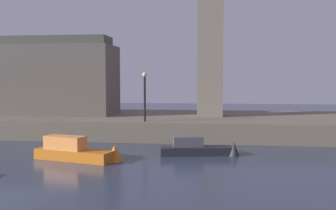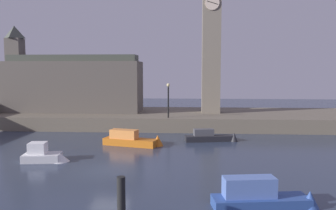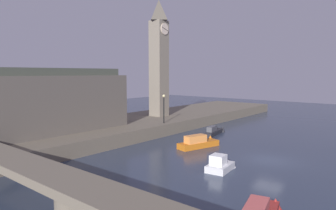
{
  "view_description": "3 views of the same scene",
  "coord_description": "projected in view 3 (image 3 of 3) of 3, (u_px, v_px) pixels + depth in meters",
  "views": [
    {
      "loc": [
        8.24,
        -14.74,
        4.77
      ],
      "look_at": [
        4.47,
        16.8,
        2.62
      ],
      "focal_mm": 43.31,
      "sensor_mm": 36.0,
      "label": 1
    },
    {
      "loc": [
        5.3,
        -22.34,
        6.5
      ],
      "look_at": [
        2.85,
        15.99,
        2.76
      ],
      "focal_mm": 37.7,
      "sensor_mm": 36.0,
      "label": 2
    },
    {
      "loc": [
        -26.87,
        -10.28,
        7.89
      ],
      "look_at": [
        4.33,
        15.4,
        3.69
      ],
      "focal_mm": 32.99,
      "sensor_mm": 36.0,
      "label": 3
    }
  ],
  "objects": [
    {
      "name": "boat_patrol_orange",
      "position": [
        201.0,
        142.0,
        33.18
      ],
      "size": [
        5.63,
        2.62,
        1.65
      ],
      "color": "orange",
      "rests_on": "ground"
    },
    {
      "name": "bridge_span",
      "position": [
        85.0,
        199.0,
        14.67
      ],
      "size": [
        2.51,
        35.38,
        2.61
      ],
      "color": "#6B6051",
      "rests_on": "ground"
    },
    {
      "name": "boat_ferry_white",
      "position": [
        222.0,
        164.0,
        25.25
      ],
      "size": [
        3.47,
        1.89,
        1.38
      ],
      "color": "silver",
      "rests_on": "ground"
    },
    {
      "name": "ground_plane",
      "position": [
        269.0,
        160.0,
        27.95
      ],
      "size": [
        120.0,
        120.0,
        0.0
      ],
      "primitive_type": "plane",
      "color": "#2D384C"
    },
    {
      "name": "far_embankment",
      "position": [
        120.0,
        128.0,
        40.51
      ],
      "size": [
        70.0,
        12.0,
        1.5
      ],
      "primitive_type": "cube",
      "color": "#6B6051",
      "rests_on": "ground"
    },
    {
      "name": "boat_barge_dark",
      "position": [
        216.0,
        131.0,
        39.97
      ],
      "size": [
        5.1,
        1.81,
        1.42
      ],
      "color": "#232328",
      "rests_on": "ground"
    },
    {
      "name": "clock_tower",
      "position": [
        159.0,
        57.0,
        45.39
      ],
      "size": [
        2.34,
        2.38,
        16.96
      ],
      "color": "slate",
      "rests_on": "far_embankment"
    },
    {
      "name": "parliament_hall",
      "position": [
        51.0,
        101.0,
        32.97
      ],
      "size": [
        16.53,
        5.02,
        10.5
      ],
      "color": "#5B544C",
      "rests_on": "far_embankment"
    },
    {
      "name": "streetlamp",
      "position": [
        164.0,
        105.0,
        39.26
      ],
      "size": [
        0.36,
        0.36,
        3.67
      ],
      "color": "black",
      "rests_on": "far_embankment"
    }
  ]
}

